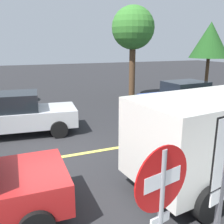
# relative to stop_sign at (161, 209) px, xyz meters

# --- Properties ---
(ground_plane) EXTENTS (80.00, 80.00, 0.00)m
(ground_plane) POSITION_rel_stop_sign_xyz_m (-0.11, 5.16, -1.60)
(ground_plane) COLOR #262628
(lane_marking_centre) EXTENTS (28.00, 0.16, 0.01)m
(lane_marking_centre) POSITION_rel_stop_sign_xyz_m (2.89, 5.16, -1.59)
(lane_marking_centre) COLOR #E0D14C
(stop_sign) EXTENTS (0.75, 0.18, 2.34)m
(stop_sign) POSITION_rel_stop_sign_xyz_m (0.00, 0.00, 0.00)
(stop_sign) COLOR gray
(stop_sign) RESTS_ON ground_plane
(speed_limit_sign) EXTENTS (0.53, 0.13, 2.52)m
(speed_limit_sign) POSITION_rel_stop_sign_xyz_m (1.04, 0.16, 0.17)
(speed_limit_sign) COLOR #4C4C51
(speed_limit_sign) RESTS_ON ground_plane
(car_blue_mid_road) EXTENTS (4.39, 2.22, 1.54)m
(car_blue_mid_road) POSITION_rel_stop_sign_xyz_m (6.89, 8.42, -0.82)
(car_blue_mid_road) COLOR #2D479E
(car_blue_mid_road) RESTS_ON ground_plane
(car_silver_approaching) EXTENTS (4.69, 2.32, 1.62)m
(car_silver_approaching) POSITION_rel_stop_sign_xyz_m (-1.33, 7.91, -0.79)
(car_silver_approaching) COLOR #B7BABF
(car_silver_approaching) RESTS_ON ground_plane
(tree_left_verge) EXTENTS (2.59, 2.59, 4.83)m
(tree_left_verge) POSITION_rel_stop_sign_xyz_m (11.14, 11.37, 2.06)
(tree_left_verge) COLOR #513823
(tree_left_verge) RESTS_ON ground_plane
(tree_centre_verge) EXTENTS (2.59, 2.59, 5.66)m
(tree_centre_verge) POSITION_rel_stop_sign_xyz_m (5.90, 12.25, 2.69)
(tree_centre_verge) COLOR #513823
(tree_centre_verge) RESTS_ON ground_plane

